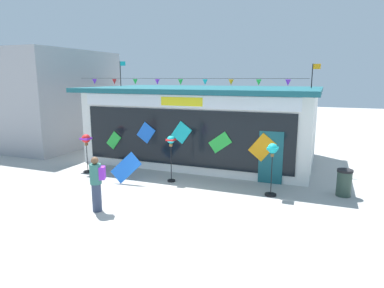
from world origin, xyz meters
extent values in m
plane|color=#ADAAA5|center=(0.00, 0.00, 0.00)|extent=(80.00, 80.00, 0.00)
cube|color=silver|center=(-0.69, 6.25, 1.66)|extent=(10.09, 5.85, 3.31)
cube|color=#195660|center=(-0.69, 5.90, 3.41)|extent=(10.49, 6.55, 0.20)
cube|color=silver|center=(-0.69, 3.29, 3.01)|extent=(9.28, 0.08, 0.50)
cube|color=yellow|center=(-0.69, 3.26, 3.01)|extent=(1.82, 0.04, 0.35)
cube|color=black|center=(-0.69, 3.30, 1.52)|extent=(9.08, 0.06, 2.33)
cube|color=#195660|center=(2.94, 3.29, 1.00)|extent=(0.90, 0.07, 2.00)
cube|color=green|center=(-4.00, 3.24, 1.20)|extent=(0.79, 0.03, 0.84)
cube|color=blue|center=(-2.34, 3.24, 1.64)|extent=(0.92, 0.03, 0.94)
cube|color=#19B7BC|center=(-0.69, 3.24, 1.75)|extent=(0.92, 0.03, 0.95)
cube|color=green|center=(0.96, 3.24, 1.45)|extent=(0.97, 0.03, 0.90)
cube|color=orange|center=(2.62, 3.24, 1.38)|extent=(1.07, 0.03, 1.11)
cylinder|color=black|center=(-0.69, 3.18, 3.93)|extent=(9.69, 0.01, 0.01)
cone|color=purple|center=(-4.82, 3.18, 3.79)|extent=(0.20, 0.20, 0.22)
cone|color=red|center=(-3.78, 3.18, 3.79)|extent=(0.20, 0.20, 0.22)
cone|color=green|center=(-2.75, 3.18, 3.79)|extent=(0.20, 0.20, 0.22)
cone|color=purple|center=(-1.72, 3.18, 3.79)|extent=(0.20, 0.20, 0.22)
cone|color=green|center=(-0.69, 3.18, 3.79)|extent=(0.20, 0.20, 0.22)
cone|color=#19B7BC|center=(0.34, 3.18, 3.79)|extent=(0.20, 0.20, 0.22)
cone|color=orange|center=(1.37, 3.18, 3.79)|extent=(0.20, 0.20, 0.22)
cone|color=green|center=(2.40, 3.18, 3.79)|extent=(0.20, 0.20, 0.22)
cone|color=purple|center=(3.44, 3.18, 3.79)|extent=(0.20, 0.20, 0.22)
cylinder|color=black|center=(-5.49, 6.25, 4.16)|extent=(0.04, 0.04, 1.29)
cube|color=#19B7BC|center=(-5.33, 6.25, 4.68)|extent=(0.32, 0.02, 0.22)
cylinder|color=black|center=(4.11, 6.25, 4.03)|extent=(0.04, 0.04, 1.03)
cube|color=orange|center=(4.27, 6.25, 4.42)|extent=(0.32, 0.02, 0.22)
cylinder|color=black|center=(-4.48, 1.95, 0.03)|extent=(0.38, 0.38, 0.06)
cylinder|color=black|center=(-4.48, 1.95, 0.64)|extent=(0.03, 0.03, 1.28)
sphere|color=red|center=(-4.48, 1.95, 1.46)|extent=(0.36, 0.36, 0.36)
cube|color=purple|center=(-4.48, 1.95, 1.46)|extent=(0.37, 0.37, 0.08)
cube|color=brown|center=(-4.48, 1.95, 1.22)|extent=(0.10, 0.10, 0.10)
cylinder|color=black|center=(-0.64, 2.11, 0.03)|extent=(0.31, 0.31, 0.06)
cylinder|color=black|center=(-0.64, 2.11, 0.75)|extent=(0.03, 0.03, 1.50)
sphere|color=#19B7BC|center=(-0.64, 2.11, 1.65)|extent=(0.30, 0.30, 0.30)
cube|color=red|center=(-0.64, 2.11, 1.65)|extent=(0.30, 0.30, 0.07)
cube|color=brown|center=(-0.64, 2.11, 1.44)|extent=(0.10, 0.10, 0.10)
cylinder|color=black|center=(3.19, 1.91, 0.03)|extent=(0.39, 0.39, 0.06)
cylinder|color=black|center=(3.19, 1.91, 0.74)|extent=(0.03, 0.03, 1.48)
sphere|color=#19B7BC|center=(3.19, 1.91, 1.65)|extent=(0.34, 0.34, 0.34)
cube|color=#19B7BC|center=(3.19, 1.91, 1.65)|extent=(0.35, 0.35, 0.08)
cube|color=brown|center=(3.19, 1.91, 1.42)|extent=(0.10, 0.10, 0.10)
cylinder|color=#333D56|center=(-1.47, -1.39, 0.43)|extent=(0.28, 0.28, 0.86)
cylinder|color=#337066|center=(-1.47, -1.39, 1.16)|extent=(0.34, 0.34, 0.60)
sphere|color=brown|center=(-1.47, -1.39, 1.57)|extent=(0.22, 0.22, 0.22)
cube|color=purple|center=(-1.29, -1.31, 1.19)|extent=(0.25, 0.30, 0.38)
cylinder|color=#2D4238|center=(5.50, 2.78, 0.42)|extent=(0.48, 0.48, 0.85)
cylinder|color=black|center=(5.50, 2.78, 0.89)|extent=(0.52, 0.52, 0.08)
cube|color=blue|center=(-2.14, 1.28, 0.61)|extent=(1.21, 0.32, 1.21)
cube|color=#99999E|center=(-10.54, 6.37, 2.73)|extent=(5.36, 6.89, 5.46)
camera|label=1|loc=(4.71, -9.28, 3.97)|focal=31.53mm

